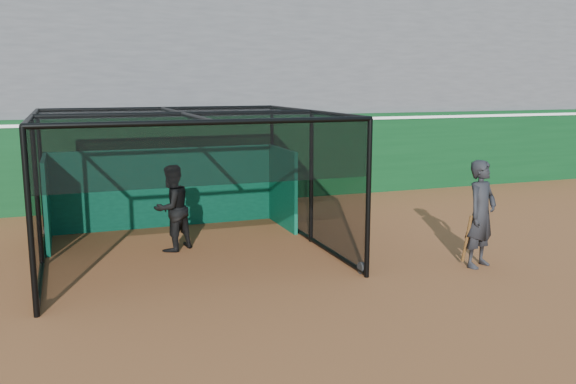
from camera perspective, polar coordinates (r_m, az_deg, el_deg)
name	(u,v)px	position (r m, az deg, el deg)	size (l,w,h in m)	color
ground	(267,305)	(9.72, -1.95, -10.53)	(120.00, 120.00, 0.00)	brown
outfield_wall	(173,160)	(17.51, -10.67, 2.97)	(50.00, 0.50, 2.50)	#093415
grandstand	(151,51)	(21.13, -12.70, 12.78)	(50.00, 7.85, 8.95)	#4C4C4F
batting_cage	(184,185)	(12.40, -9.67, 0.65)	(5.58, 5.39, 2.83)	black
batter	(172,208)	(12.76, -10.82, -1.49)	(0.87, 0.68, 1.79)	black
on_deck_player	(481,214)	(11.97, 17.61, -1.99)	(0.87, 0.74, 2.03)	black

